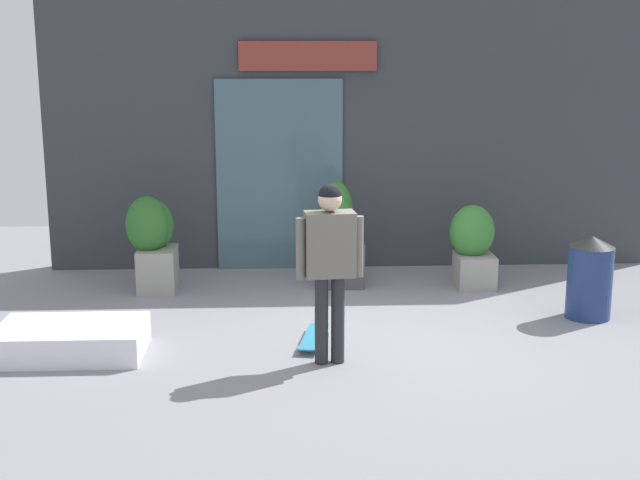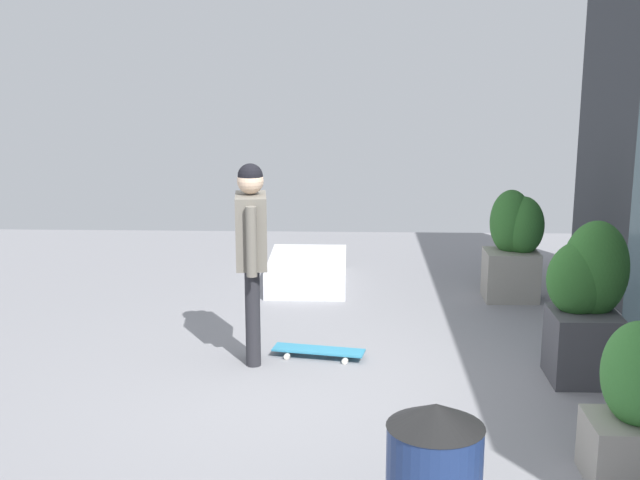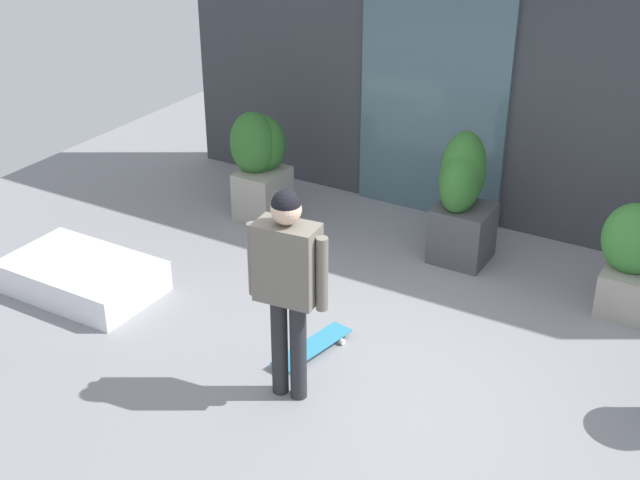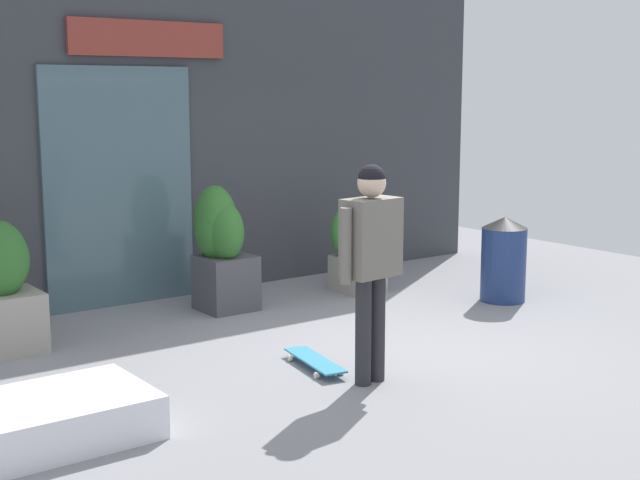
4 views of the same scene
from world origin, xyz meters
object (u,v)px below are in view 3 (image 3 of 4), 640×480
at_px(skateboarder, 287,274).
at_px(skateboard, 312,347).
at_px(planter_box_mid, 259,159).
at_px(planter_box_right, 462,192).
at_px(planter_box_left, 633,255).

height_order(skateboarder, skateboard, skateboarder).
bearing_deg(skateboard, planter_box_mid, 53.45).
relative_size(skateboarder, planter_box_right, 1.31).
relative_size(skateboard, planter_box_left, 0.81).
bearing_deg(skateboarder, planter_box_mid, 31.39).
bearing_deg(planter_box_left, planter_box_right, 175.27).
bearing_deg(planter_box_mid, planter_box_right, 3.81).
bearing_deg(planter_box_mid, skateboarder, -52.14).
distance_m(skateboarder, planter_box_mid, 3.38).
distance_m(planter_box_left, planter_box_right, 1.74).
bearing_deg(planter_box_left, skateboard, -135.33).
xyz_separation_m(skateboarder, planter_box_left, (1.99, 2.66, -0.54)).
height_order(planter_box_left, planter_box_right, planter_box_right).
xyz_separation_m(skateboarder, skateboard, (-0.13, 0.57, -1.03)).
relative_size(planter_box_left, planter_box_mid, 0.87).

